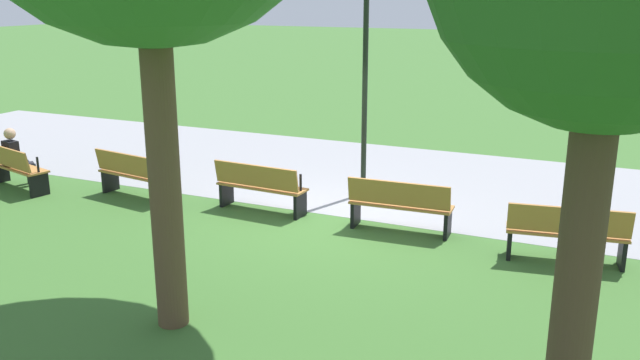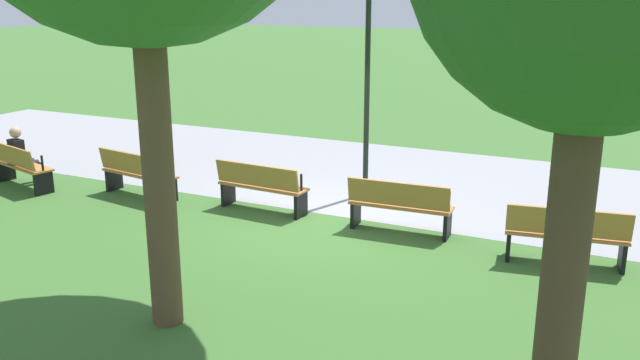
{
  "view_description": "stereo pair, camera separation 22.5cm",
  "coord_description": "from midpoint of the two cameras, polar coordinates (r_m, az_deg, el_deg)",
  "views": [
    {
      "loc": [
        4.26,
        -9.83,
        3.72
      ],
      "look_at": [
        0.0,
        -0.37,
        0.8
      ],
      "focal_mm": 37.45,
      "sensor_mm": 36.0,
      "label": 1
    },
    {
      "loc": [
        4.46,
        -9.74,
        3.72
      ],
      "look_at": [
        0.0,
        -0.37,
        0.8
      ],
      "focal_mm": 37.45,
      "sensor_mm": 36.0,
      "label": 2
    }
  ],
  "objects": [
    {
      "name": "bench_3",
      "position": [
        10.67,
        6.25,
        -2.11
      ],
      "size": [
        1.67,
        0.56,
        0.89
      ],
      "rotation": [
        0.0,
        0.0,
        0.05
      ],
      "color": "#B27538",
      "rests_on": "ground"
    },
    {
      "name": "path_paving",
      "position": [
        14.03,
        5.24,
        0.29
      ],
      "size": [
        27.23,
        5.58,
        0.01
      ],
      "primitive_type": "cube",
      "color": "#939399",
      "rests_on": "ground"
    },
    {
      "name": "bench_0",
      "position": [
        14.27,
        -25.1,
        1.05
      ],
      "size": [
        1.71,
        0.87,
        0.89
      ],
      "rotation": [
        0.0,
        0.0,
        -0.25
      ],
      "color": "#B27538",
      "rests_on": "ground"
    },
    {
      "name": "person_seated",
      "position": [
        14.41,
        -24.92,
        1.89
      ],
      "size": [
        0.42,
        0.58,
        1.2
      ],
      "rotation": [
        0.0,
        0.0,
        -0.25
      ],
      "color": "black",
      "rests_on": "ground"
    },
    {
      "name": "bench_1",
      "position": [
        12.89,
        -16.09,
        0.48
      ],
      "size": [
        1.7,
        0.72,
        0.89
      ],
      "rotation": [
        0.0,
        0.0,
        -0.15
      ],
      "color": "#B27538",
      "rests_on": "ground"
    },
    {
      "name": "lamp_post",
      "position": [
        12.23,
        3.4,
        12.62
      ],
      "size": [
        0.32,
        0.32,
        4.47
      ],
      "color": "black",
      "rests_on": "ground"
    },
    {
      "name": "ground_plane",
      "position": [
        11.34,
        0.21,
        -3.43
      ],
      "size": [
        120.0,
        120.0,
        0.0
      ],
      "primitive_type": "plane",
      "color": "#3D6B2D"
    },
    {
      "name": "bench_2",
      "position": [
        11.67,
        -5.7,
        -0.54
      ],
      "size": [
        1.67,
        0.56,
        0.89
      ],
      "rotation": [
        0.0,
        0.0,
        -0.05
      ],
      "color": "#B27538",
      "rests_on": "ground"
    },
    {
      "name": "bench_4",
      "position": [
        9.99,
        19.73,
        -4.24
      ],
      "size": [
        1.7,
        0.72,
        0.89
      ],
      "rotation": [
        0.0,
        0.0,
        0.15
      ],
      "color": "#B27538",
      "rests_on": "ground"
    }
  ]
}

